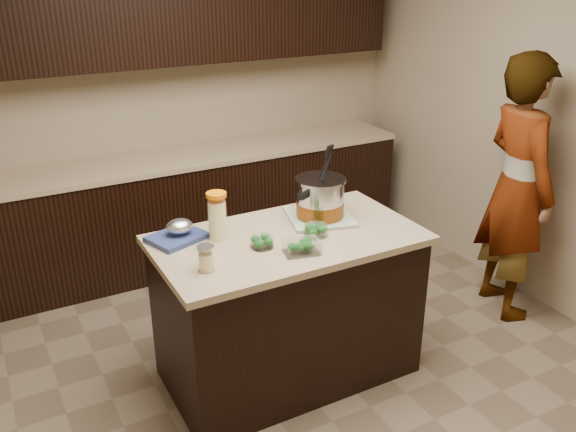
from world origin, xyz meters
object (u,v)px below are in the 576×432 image
at_px(stock_pot, 320,200).
at_px(person, 517,188).
at_px(island, 288,306).
at_px(lemonade_pitcher, 217,218).

distance_m(stock_pot, person, 1.44).
height_order(island, lemonade_pitcher, lemonade_pitcher).
relative_size(island, stock_pot, 3.52).
xyz_separation_m(lemonade_pitcher, person, (2.05, -0.21, -0.13)).
height_order(stock_pot, person, person).
bearing_deg(lemonade_pitcher, person, -5.77).
bearing_deg(island, stock_pot, 24.03).
distance_m(lemonade_pitcher, person, 2.06).
xyz_separation_m(island, stock_pot, (0.28, 0.12, 0.56)).
height_order(stock_pot, lemonade_pitcher, stock_pot).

